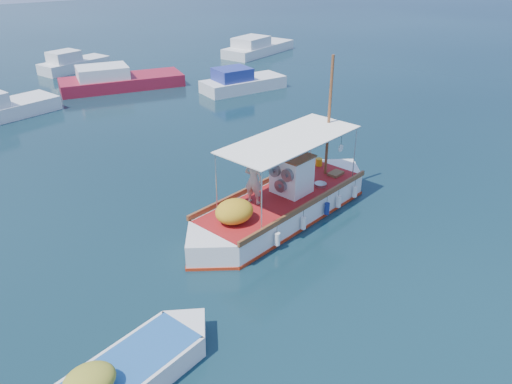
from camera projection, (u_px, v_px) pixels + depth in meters
ground at (280, 230)px, 17.60m from camera, size 160.00×160.00×0.00m
fishing_caique at (282, 205)px, 18.21m from camera, size 9.06×4.03×5.69m
dinghy at (118, 383)px, 11.17m from camera, size 5.23×2.60×1.33m
bg_boat_n at (118, 81)px, 34.12m from camera, size 8.51×4.18×1.80m
bg_boat_ne at (241, 83)px, 33.62m from camera, size 5.71×2.26×1.80m
bg_boat_e at (257, 48)px, 44.42m from camera, size 8.02×5.09×1.80m
bg_boat_far_n at (73, 64)px, 38.71m from camera, size 5.67×3.63×1.80m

